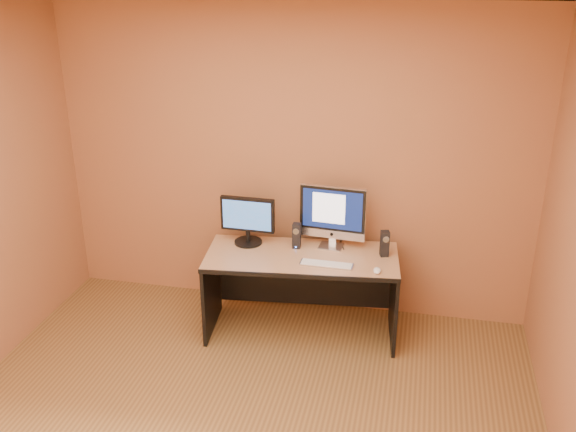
{
  "coord_description": "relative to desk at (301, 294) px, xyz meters",
  "views": [
    {
      "loc": [
        1.04,
        -2.96,
        2.92
      ],
      "look_at": [
        0.09,
        1.4,
        1.07
      ],
      "focal_mm": 40.0,
      "sensor_mm": 36.0,
      "label": 1
    }
  ],
  "objects": [
    {
      "name": "walls",
      "position": [
        -0.18,
        -1.5,
        0.95
      ],
      "size": [
        4.0,
        4.0,
        2.6
      ],
      "primitive_type": null,
      "color": "brown",
      "rests_on": "ground"
    },
    {
      "name": "speaker_left",
      "position": [
        -0.07,
        0.14,
        0.45
      ],
      "size": [
        0.07,
        0.07,
        0.21
      ],
      "primitive_type": null,
      "rotation": [
        0.0,
        0.0,
        0.04
      ],
      "color": "black",
      "rests_on": "desk"
    },
    {
      "name": "imac",
      "position": [
        0.2,
        0.21,
        0.61
      ],
      "size": [
        0.55,
        0.24,
        0.52
      ],
      "primitive_type": null,
      "rotation": [
        0.0,
        0.0,
        -0.08
      ],
      "color": "#BDBDC1",
      "rests_on": "desk"
    },
    {
      "name": "cable_b",
      "position": [
        0.26,
        0.29,
        0.35
      ],
      "size": [
        0.05,
        0.17,
        0.01
      ],
      "primitive_type": "cylinder",
      "rotation": [
        1.57,
        0.0,
        -0.24
      ],
      "color": "black",
      "rests_on": "desk"
    },
    {
      "name": "ceiling",
      "position": [
        -0.18,
        -1.5,
        2.25
      ],
      "size": [
        4.0,
        4.0,
        0.0
      ],
      "primitive_type": "plane",
      "color": "white",
      "rests_on": "walls"
    },
    {
      "name": "mouse",
      "position": [
        0.6,
        -0.16,
        0.37
      ],
      "size": [
        0.06,
        0.1,
        0.03
      ],
      "primitive_type": "ellipsoid",
      "rotation": [
        0.0,
        0.0,
        0.07
      ],
      "color": "white",
      "rests_on": "desk"
    },
    {
      "name": "desk",
      "position": [
        0.0,
        0.0,
        0.0
      ],
      "size": [
        1.57,
        0.82,
        0.7
      ],
      "primitive_type": null,
      "rotation": [
        0.0,
        0.0,
        0.11
      ],
      "color": "tan",
      "rests_on": "ground"
    },
    {
      "name": "cable_a",
      "position": [
        0.28,
        0.27,
        0.35
      ],
      "size": [
        0.07,
        0.2,
        0.01
      ],
      "primitive_type": "cylinder",
      "rotation": [
        1.57,
        0.0,
        0.3
      ],
      "color": "black",
      "rests_on": "desk"
    },
    {
      "name": "speaker_right",
      "position": [
        0.63,
        0.14,
        0.45
      ],
      "size": [
        0.08,
        0.08,
        0.21
      ],
      "primitive_type": null,
      "rotation": [
        0.0,
        0.0,
        0.27
      ],
      "color": "black",
      "rests_on": "desk"
    },
    {
      "name": "keyboard",
      "position": [
        0.22,
        -0.13,
        0.36
      ],
      "size": [
        0.41,
        0.12,
        0.02
      ],
      "primitive_type": "cube",
      "rotation": [
        0.0,
        0.0,
        -0.02
      ],
      "color": "#BCBCC0",
      "rests_on": "desk"
    },
    {
      "name": "second_monitor",
      "position": [
        -0.47,
        0.14,
        0.55
      ],
      "size": [
        0.46,
        0.24,
        0.4
      ],
      "primitive_type": null,
      "rotation": [
        0.0,
        0.0,
        -0.02
      ],
      "color": "black",
      "rests_on": "desk"
    }
  ]
}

